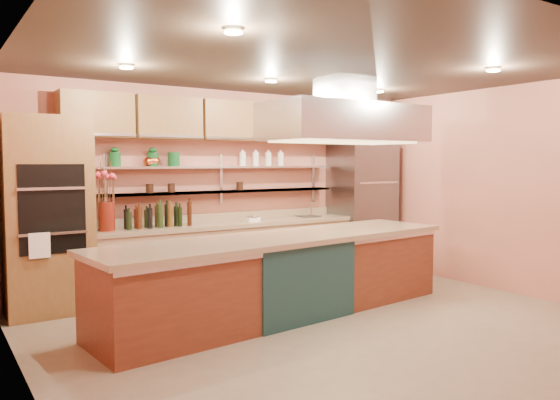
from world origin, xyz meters
TOP-DOWN VIEW (x-y plane):
  - floor at (0.00, 0.00)m, footprint 6.00×5.00m
  - ceiling at (0.00, 0.00)m, footprint 6.00×5.00m
  - wall_back at (0.00, 2.50)m, footprint 6.00×0.04m
  - wall_front at (0.00, -2.50)m, footprint 6.00×0.04m
  - wall_left at (-3.00, 0.00)m, footprint 0.04×5.00m
  - wall_right at (3.00, 0.00)m, footprint 0.04×5.00m
  - oven_stack at (-2.45, 2.18)m, footprint 0.95×0.64m
  - refrigerator at (2.35, 2.14)m, footprint 0.95×0.72m
  - back_counter at (-0.05, 2.20)m, footprint 3.84×0.64m
  - wall_shelf_lower at (-0.05, 2.37)m, footprint 3.60×0.26m
  - wall_shelf_upper at (-0.05, 2.37)m, footprint 3.60×0.26m
  - upper_cabinets at (0.00, 2.32)m, footprint 4.60×0.36m
  - range_hood at (0.70, 0.63)m, footprint 2.00×1.00m
  - ceiling_downlights at (0.00, 0.20)m, footprint 4.00×2.80m
  - island at (-0.20, 0.63)m, footprint 4.50×1.40m
  - flower_vase at (-1.78, 2.15)m, footprint 0.26×0.26m
  - oil_bottle_cluster at (-1.11, 2.15)m, footprint 0.96×0.41m
  - kitchen_scale at (0.29, 2.15)m, footprint 0.20×0.16m
  - bar_faucet at (1.39, 2.25)m, footprint 0.03×0.03m
  - copper_kettle at (-1.15, 2.37)m, footprint 0.21×0.21m
  - green_canister at (-0.81, 2.37)m, footprint 0.17×0.17m

SIDE VIEW (x-z plane):
  - floor at x=0.00m, z-range -0.02..0.00m
  - island at x=-0.20m, z-range 0.00..0.92m
  - back_counter at x=-0.05m, z-range 0.00..0.93m
  - kitchen_scale at x=0.29m, z-range 0.93..1.03m
  - bar_faucet at x=1.39m, z-range 0.93..1.16m
  - refrigerator at x=2.35m, z-range 0.00..2.10m
  - oil_bottle_cluster at x=-1.11m, z-range 0.93..1.23m
  - flower_vase at x=-1.78m, z-range 0.93..1.28m
  - oven_stack at x=-2.45m, z-range 0.00..2.30m
  - wall_shelf_lower at x=-0.05m, z-range 1.34..1.36m
  - wall_back at x=0.00m, z-range 0.00..2.80m
  - wall_front at x=0.00m, z-range 0.00..2.80m
  - wall_left at x=-3.00m, z-range 0.00..2.80m
  - wall_right at x=3.00m, z-range 0.00..2.80m
  - wall_shelf_upper at x=-0.05m, z-range 1.69..1.71m
  - copper_kettle at x=-1.15m, z-range 1.71..1.84m
  - green_canister at x=-0.81m, z-range 1.71..1.90m
  - range_hood at x=0.70m, z-range 2.02..2.48m
  - upper_cabinets at x=0.00m, z-range 2.08..2.62m
  - ceiling_downlights at x=0.00m, z-range 2.76..2.78m
  - ceiling at x=0.00m, z-range 2.79..2.81m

